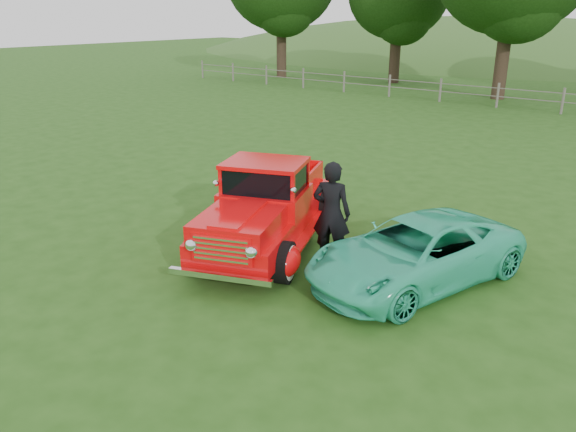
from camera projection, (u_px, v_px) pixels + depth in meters
The scene contains 5 objects.
ground at pixel (228, 283), 9.87m from camera, with size 140.00×140.00×0.00m, color #224B14.
fence_line at pixel (563, 101), 25.81m from camera, with size 48.00×0.12×1.20m.
red_pickup at pixel (267, 208), 11.21m from camera, with size 3.53×5.28×1.78m.
teal_sedan at pixel (415, 252), 9.71m from camera, with size 1.89×4.10×1.14m, color #32CB9C.
man at pixel (331, 213), 10.36m from camera, with size 0.72×0.47×1.97m, color black.
Camera 1 is at (6.36, -6.27, 4.50)m, focal length 35.00 mm.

